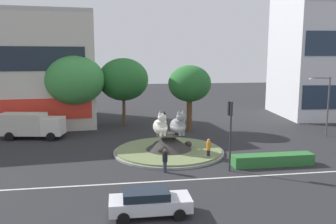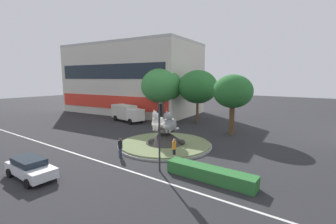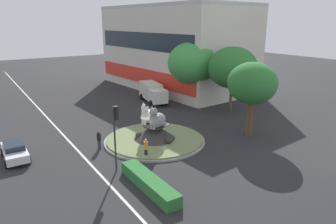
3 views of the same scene
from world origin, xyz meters
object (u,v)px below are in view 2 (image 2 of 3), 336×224
object	(u,v)px
cat_statue_grey	(170,124)
traffic_light_mast	(160,124)
pedestrian_orange_shirt	(174,148)
sedan_on_far_lane	(31,168)
broadleaf_tree_behind_island	(233,92)
pedestrian_black_shirt	(120,147)
shophouse_block	(132,79)
cat_statue_white	(158,122)
delivery_box_truck	(127,113)
second_tree_near_tower	(198,87)
third_tree_left	(162,86)

from	to	relation	value
cat_statue_grey	traffic_light_mast	world-z (taller)	traffic_light_mast
pedestrian_orange_shirt	sedan_on_far_lane	world-z (taller)	pedestrian_orange_shirt
broadleaf_tree_behind_island	pedestrian_black_shirt	world-z (taller)	broadleaf_tree_behind_island
pedestrian_black_shirt	pedestrian_orange_shirt	size ratio (longest dim) A/B	1.02
shophouse_block	sedan_on_far_lane	world-z (taller)	shophouse_block
cat_statue_grey	traffic_light_mast	bearing A→B (deg)	9.69
cat_statue_white	delivery_box_truck	size ratio (longest dim) A/B	0.34
cat_statue_white	cat_statue_grey	distance (m)	1.59
traffic_light_mast	sedan_on_far_lane	bearing A→B (deg)	131.06
cat_statue_grey	sedan_on_far_lane	distance (m)	12.62
cat_statue_white	second_tree_near_tower	distance (m)	14.45
pedestrian_black_shirt	sedan_on_far_lane	xyz separation A→B (m)	(-1.89, -6.86, -0.17)
shophouse_block	broadleaf_tree_behind_island	bearing A→B (deg)	-22.19
broadleaf_tree_behind_island	delivery_box_truck	xyz separation A→B (m)	(-17.31, -1.35, -3.97)
broadleaf_tree_behind_island	pedestrian_orange_shirt	bearing A→B (deg)	-94.61
cat_statue_grey	delivery_box_truck	xyz separation A→B (m)	(-14.26, 7.91, -1.06)
cat_statue_grey	broadleaf_tree_behind_island	distance (m)	10.18
traffic_light_mast	cat_statue_grey	bearing A→B (deg)	25.12
sedan_on_far_lane	delivery_box_truck	size ratio (longest dim) A/B	0.65
shophouse_block	second_tree_near_tower	size ratio (longest dim) A/B	3.35
second_tree_near_tower	cat_statue_white	bearing A→B (deg)	-78.69
cat_statue_white	pedestrian_black_shirt	bearing A→B (deg)	-15.30
third_tree_left	delivery_box_truck	size ratio (longest dim) A/B	1.28
broadleaf_tree_behind_island	sedan_on_far_lane	distance (m)	22.74
traffic_light_mast	pedestrian_orange_shirt	world-z (taller)	traffic_light_mast
second_tree_near_tower	delivery_box_truck	distance (m)	12.29
third_tree_left	sedan_on_far_lane	world-z (taller)	third_tree_left
broadleaf_tree_behind_island	delivery_box_truck	world-z (taller)	broadleaf_tree_behind_island
second_tree_near_tower	third_tree_left	world-z (taller)	third_tree_left
third_tree_left	pedestrian_black_shirt	bearing A→B (deg)	-64.46
cat_statue_grey	third_tree_left	size ratio (longest dim) A/B	0.29
second_tree_near_tower	delivery_box_truck	bearing A→B (deg)	-149.20
traffic_light_mast	broadleaf_tree_behind_island	bearing A→B (deg)	-3.61
pedestrian_orange_shirt	pedestrian_black_shirt	bearing A→B (deg)	-51.73
pedestrian_black_shirt	sedan_on_far_lane	distance (m)	7.11
cat_statue_white	traffic_light_mast	size ratio (longest dim) A/B	0.43
delivery_box_truck	third_tree_left	bearing A→B (deg)	53.09
cat_statue_white	cat_statue_grey	xyz separation A→B (m)	(1.59, -0.00, 0.01)
pedestrian_orange_shirt	broadleaf_tree_behind_island	bearing A→B (deg)	-179.43
second_tree_near_tower	delivery_box_truck	xyz separation A→B (m)	(-9.91, -5.90, -4.26)
shophouse_block	cat_statue_white	bearing A→B (deg)	-45.14
second_tree_near_tower	pedestrian_black_shirt	xyz separation A→B (m)	(2.39, -18.85, -4.79)
traffic_light_mast	sedan_on_far_lane	world-z (taller)	traffic_light_mast
shophouse_block	broadleaf_tree_behind_island	xyz separation A→B (m)	(24.71, -7.58, -1.50)
third_tree_left	broadleaf_tree_behind_island	bearing A→B (deg)	-10.93
traffic_light_mast	shophouse_block	size ratio (longest dim) A/B	0.19
broadleaf_tree_behind_island	second_tree_near_tower	world-z (taller)	second_tree_near_tower
cat_statue_white	broadleaf_tree_behind_island	bearing A→B (deg)	142.36
second_tree_near_tower	broadleaf_tree_behind_island	bearing A→B (deg)	-31.60
cat_statue_white	second_tree_near_tower	xyz separation A→B (m)	(-2.76, 13.81, 3.22)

